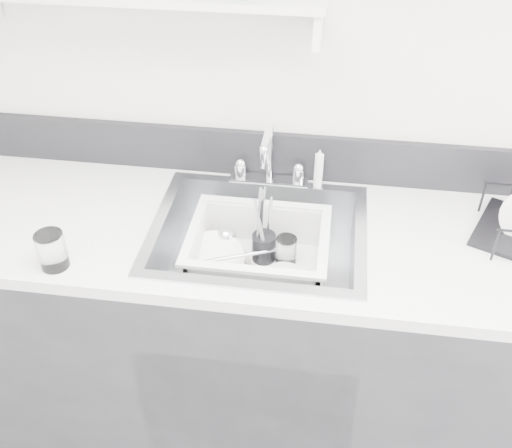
# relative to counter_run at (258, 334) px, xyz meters

# --- Properties ---
(room_shell) EXTENTS (3.50, 3.00, 2.60)m
(room_shell) POSITION_rel_counter_run_xyz_m (0.00, -0.80, 1.22)
(room_shell) COLOR silver
(room_shell) RESTS_ON ground
(counter_run) EXTENTS (3.20, 0.62, 0.92)m
(counter_run) POSITION_rel_counter_run_xyz_m (0.00, 0.00, 0.00)
(counter_run) COLOR #252529
(counter_run) RESTS_ON ground
(backsplash) EXTENTS (3.20, 0.02, 0.16)m
(backsplash) POSITION_rel_counter_run_xyz_m (0.00, 0.30, 0.54)
(backsplash) COLOR black
(backsplash) RESTS_ON counter_run
(sink) EXTENTS (0.64, 0.52, 0.20)m
(sink) POSITION_rel_counter_run_xyz_m (0.00, 0.00, 0.37)
(sink) COLOR silver
(sink) RESTS_ON counter_run
(faucet) EXTENTS (0.26, 0.18, 0.23)m
(faucet) POSITION_rel_counter_run_xyz_m (0.00, 0.25, 0.52)
(faucet) COLOR silver
(faucet) RESTS_ON counter_run
(side_sprayer) EXTENTS (0.03, 0.03, 0.14)m
(side_sprayer) POSITION_rel_counter_run_xyz_m (0.16, 0.25, 0.53)
(side_sprayer) COLOR silver
(side_sprayer) RESTS_ON counter_run
(wash_tub) EXTENTS (0.46, 0.40, 0.16)m
(wash_tub) POSITION_rel_counter_run_xyz_m (0.00, -0.01, 0.37)
(wash_tub) COLOR silver
(wash_tub) RESTS_ON sink
(plate_stack) EXTENTS (0.23, 0.22, 0.09)m
(plate_stack) POSITION_rel_counter_run_xyz_m (-0.12, -0.03, 0.33)
(plate_stack) COLOR white
(plate_stack) RESTS_ON wash_tub
(utensil_cup) EXTENTS (0.07, 0.07, 0.25)m
(utensil_cup) POSITION_rel_counter_run_xyz_m (0.01, 0.05, 0.36)
(utensil_cup) COLOR black
(utensil_cup) RESTS_ON wash_tub
(ladle) EXTENTS (0.25, 0.28, 0.08)m
(ladle) POSITION_rel_counter_run_xyz_m (-0.07, 0.01, 0.35)
(ladle) COLOR silver
(ladle) RESTS_ON wash_tub
(tumbler_in_tub) EXTENTS (0.07, 0.07, 0.09)m
(tumbler_in_tub) POSITION_rel_counter_run_xyz_m (0.08, 0.04, 0.35)
(tumbler_in_tub) COLOR white
(tumbler_in_tub) RESTS_ON wash_tub
(tumbler_counter) EXTENTS (0.10, 0.10, 0.11)m
(tumbler_counter) POSITION_rel_counter_run_xyz_m (-0.53, -0.24, 0.51)
(tumbler_counter) COLOR white
(tumbler_counter) RESTS_ON counter_run
(bowl_small) EXTENTS (0.14, 0.14, 0.04)m
(bowl_small) POSITION_rel_counter_run_xyz_m (0.09, -0.06, 0.33)
(bowl_small) COLOR white
(bowl_small) RESTS_ON wash_tub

